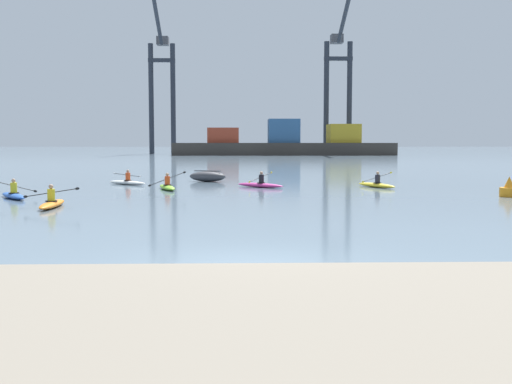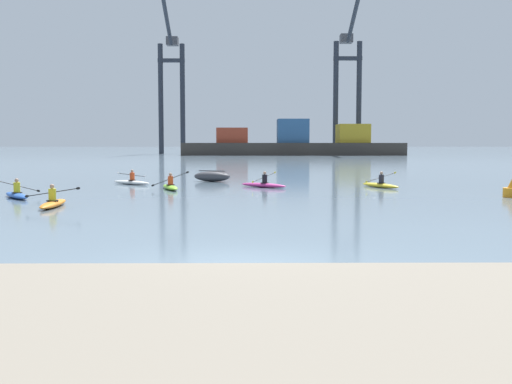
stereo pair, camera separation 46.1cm
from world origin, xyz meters
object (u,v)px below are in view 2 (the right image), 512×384
(kayak_orange, at_px, (53,203))
(gantry_crane_west_mid, at_px, (348,79))
(gantry_crane_west, at_px, (171,80))
(kayak_magenta, at_px, (264,184))
(kayak_lime, at_px, (170,186))
(kayak_white, at_px, (131,182))
(kayak_yellow, at_px, (380,185))
(container_barge, at_px, (294,144))
(kayak_blue, at_px, (17,195))
(capsized_dinghy, at_px, (212,176))

(kayak_orange, bearing_deg, gantry_crane_west_mid, 75.17)
(gantry_crane_west, height_order, kayak_magenta, gantry_crane_west)
(kayak_lime, relative_size, kayak_white, 1.14)
(kayak_yellow, bearing_deg, gantry_crane_west, 103.41)
(kayak_magenta, distance_m, kayak_yellow, 6.92)
(container_barge, bearing_deg, kayak_magenta, -95.21)
(kayak_blue, bearing_deg, kayak_lime, 38.84)
(gantry_crane_west, bearing_deg, kayak_yellow, -76.59)
(capsized_dinghy, bearing_deg, kayak_blue, -124.69)
(capsized_dinghy, bearing_deg, gantry_crane_west, 98.72)
(kayak_white, bearing_deg, gantry_crane_west, 95.93)
(gantry_crane_west_mid, height_order, kayak_white, gantry_crane_west_mid)
(container_barge, bearing_deg, gantry_crane_west, 151.52)
(container_barge, xyz_separation_m, gantry_crane_west_mid, (12.99, 9.07, 14.93))
(kayak_blue, bearing_deg, kayak_yellow, 19.61)
(kayak_lime, xyz_separation_m, kayak_white, (-3.02, 4.18, -0.00))
(container_barge, xyz_separation_m, kayak_magenta, (-8.72, -95.64, -2.23))
(kayak_lime, relative_size, kayak_yellow, 1.02)
(kayak_orange, height_order, kayak_yellow, same)
(gantry_crane_west_mid, xyz_separation_m, capsized_dinghy, (-25.11, -99.28, -16.98))
(kayak_lime, height_order, kayak_white, kayak_lime)
(capsized_dinghy, distance_m, kayak_orange, 17.32)
(container_barge, height_order, gantry_crane_west_mid, gantry_crane_west_mid)
(container_barge, distance_m, capsized_dinghy, 91.05)
(gantry_crane_west, distance_m, kayak_white, 110.38)
(kayak_lime, relative_size, kayak_blue, 1.09)
(container_barge, bearing_deg, kayak_white, -100.39)
(container_barge, bearing_deg, capsized_dinghy, -97.65)
(kayak_white, xyz_separation_m, kayak_orange, (-0.59, -13.57, 0.00))
(kayak_yellow, bearing_deg, kayak_lime, -173.57)
(container_barge, height_order, kayak_magenta, container_barge)
(gantry_crane_west_mid, bearing_deg, kayak_lime, -104.27)
(kayak_white, bearing_deg, kayak_magenta, -17.22)
(gantry_crane_west, distance_m, kayak_orange, 123.68)
(kayak_lime, height_order, kayak_orange, kayak_lime)
(capsized_dinghy, height_order, kayak_magenta, kayak_magenta)
(kayak_magenta, bearing_deg, kayak_white, 162.78)
(kayak_blue, bearing_deg, gantry_crane_west_mid, 73.22)
(container_barge, distance_m, kayak_white, 94.64)
(gantry_crane_west_mid, bearing_deg, capsized_dinghy, -104.19)
(container_barge, xyz_separation_m, kayak_white, (-17.06, -93.06, -2.23))
(kayak_lime, distance_m, kayak_orange, 10.06)
(kayak_magenta, height_order, kayak_blue, kayak_blue)
(container_barge, xyz_separation_m, kayak_blue, (-20.69, -102.59, -2.23))
(capsized_dinghy, relative_size, kayak_lime, 0.82)
(capsized_dinghy, bearing_deg, kayak_white, -150.06)
(kayak_lime, distance_m, kayak_yellow, 12.32)
(kayak_lime, distance_m, kayak_magenta, 5.56)
(container_barge, relative_size, kayak_magenta, 16.06)
(kayak_white, bearing_deg, container_barge, 79.61)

